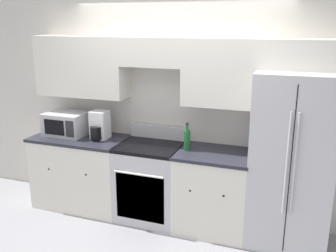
# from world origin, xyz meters

# --- Properties ---
(ground_plane) EXTENTS (12.00, 12.00, 0.00)m
(ground_plane) POSITION_xyz_m (0.00, 0.00, 0.00)
(ground_plane) COLOR gray
(wall_back) EXTENTS (8.00, 0.39, 2.60)m
(wall_back) POSITION_xyz_m (0.01, 0.59, 1.48)
(wall_back) COLOR beige
(wall_back) RESTS_ON ground_plane
(lower_cabinets_left) EXTENTS (1.17, 0.64, 0.91)m
(lower_cabinets_left) POSITION_xyz_m (-1.16, 0.31, 0.46)
(lower_cabinets_left) COLOR silver
(lower_cabinets_left) RESTS_ON ground_plane
(lower_cabinets_right) EXTENTS (0.82, 0.64, 0.91)m
(lower_cabinets_right) POSITION_xyz_m (0.54, 0.31, 0.46)
(lower_cabinets_right) COLOR silver
(lower_cabinets_right) RESTS_ON ground_plane
(oven_range) EXTENTS (0.73, 0.65, 1.07)m
(oven_range) POSITION_xyz_m (-0.22, 0.31, 0.46)
(oven_range) COLOR #B7B7BC
(oven_range) RESTS_ON ground_plane
(refrigerator) EXTENTS (0.80, 0.74, 1.83)m
(refrigerator) POSITION_xyz_m (1.33, 0.35, 0.91)
(refrigerator) COLOR #B7B7BC
(refrigerator) RESTS_ON ground_plane
(microwave) EXTENTS (0.50, 0.41, 0.28)m
(microwave) POSITION_xyz_m (-1.36, 0.35, 1.06)
(microwave) COLOR #B7B7BC
(microwave) RESTS_ON lower_cabinets_left
(bottle) EXTENTS (0.07, 0.07, 0.31)m
(bottle) POSITION_xyz_m (0.23, 0.29, 1.04)
(bottle) COLOR #195928
(bottle) RESTS_ON lower_cabinets_right
(paper_towel_holder) EXTENTS (0.20, 0.26, 0.34)m
(paper_towel_holder) POSITION_xyz_m (-0.89, 0.34, 1.07)
(paper_towel_holder) COLOR white
(paper_towel_holder) RESTS_ON lower_cabinets_left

